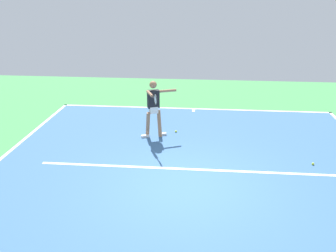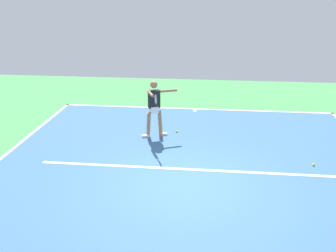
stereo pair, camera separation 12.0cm
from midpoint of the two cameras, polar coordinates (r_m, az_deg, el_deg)
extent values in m
plane|color=#428E4C|center=(8.34, 3.29, -9.48)|extent=(21.04, 21.04, 0.00)
cube|color=#38608E|center=(8.34, 3.29, -9.47)|extent=(10.07, 11.60, 0.00)
cube|color=white|center=(13.62, 4.58, 2.74)|extent=(10.07, 0.10, 0.01)
cube|color=white|center=(9.07, 3.57, -6.84)|extent=(7.55, 0.10, 0.01)
cube|color=white|center=(13.43, 4.56, 2.47)|extent=(0.10, 0.30, 0.01)
cylinder|color=#9E7051|center=(10.94, -0.94, 0.43)|extent=(0.21, 0.32, 0.82)
cube|color=white|center=(11.10, -0.46, -1.29)|extent=(0.26, 0.18, 0.07)
cylinder|color=#9E7051|center=(10.86, -2.77, 0.24)|extent=(0.21, 0.32, 0.82)
cube|color=white|center=(10.97, -3.22, -1.59)|extent=(0.26, 0.18, 0.07)
cube|color=white|center=(10.75, -1.88, 2.63)|extent=(0.30, 0.28, 0.20)
cube|color=black|center=(10.65, -1.90, 4.30)|extent=(0.38, 0.30, 0.53)
sphere|color=#9E7051|center=(10.54, -1.93, 6.57)|extent=(0.22, 0.22, 0.22)
cylinder|color=#9E7051|center=(10.70, 0.36, 5.60)|extent=(0.52, 0.28, 0.08)
cylinder|color=#9E7051|center=(10.29, -2.47, 5.14)|extent=(0.28, 0.52, 0.08)
cylinder|color=black|center=(9.94, -1.94, 4.58)|extent=(0.11, 0.21, 0.03)
torus|color=black|center=(9.72, -1.58, 4.20)|extent=(0.13, 0.28, 0.29)
cylinder|color=silver|center=(9.72, -1.58, 4.20)|extent=(0.10, 0.23, 0.25)
sphere|color=#CCE033|center=(11.32, 1.70, -0.86)|extent=(0.07, 0.07, 0.07)
sphere|color=#CCE033|center=(9.94, 22.36, -5.69)|extent=(0.07, 0.07, 0.07)
camera|label=1|loc=(0.06, -89.63, 0.14)|focal=38.52mm
camera|label=2|loc=(0.06, 90.37, -0.14)|focal=38.52mm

